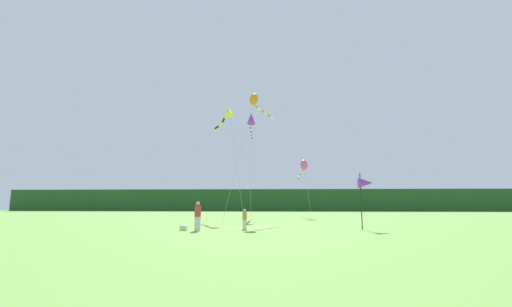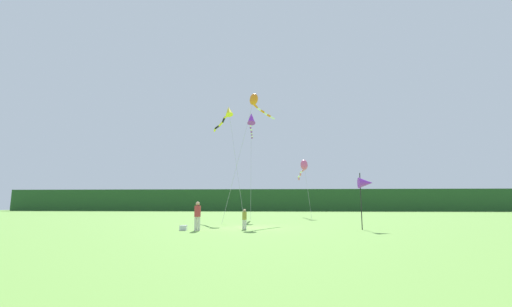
{
  "view_description": "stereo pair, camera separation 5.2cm",
  "coord_description": "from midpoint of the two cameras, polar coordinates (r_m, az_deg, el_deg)",
  "views": [
    {
      "loc": [
        1.7,
        -23.01,
        1.73
      ],
      "look_at": [
        0.0,
        6.0,
        6.08
      ],
      "focal_mm": 22.95,
      "sensor_mm": 36.0,
      "label": 1
    },
    {
      "loc": [
        1.76,
        -23.0,
        1.73
      ],
      "look_at": [
        0.0,
        6.0,
        6.08
      ],
      "focal_mm": 22.95,
      "sensor_mm": 36.0,
      "label": 2
    }
  ],
  "objects": [
    {
      "name": "ground_plane",
      "position": [
        23.14,
        -0.85,
        -12.8
      ],
      "size": [
        120.0,
        120.0,
        0.0
      ],
      "primitive_type": "plane",
      "color": "#6B9E42"
    },
    {
      "name": "distant_treeline",
      "position": [
        68.03,
        2.03,
        -8.13
      ],
      "size": [
        108.0,
        3.65,
        4.38
      ],
      "primitive_type": "cube",
      "color": "#234C23",
      "rests_on": "ground"
    },
    {
      "name": "person_adult",
      "position": [
        20.91,
        -10.1,
        -10.41
      ],
      "size": [
        0.39,
        0.39,
        1.77
      ],
      "color": "silver",
      "rests_on": "ground"
    },
    {
      "name": "person_child",
      "position": [
        21.59,
        -1.96,
        -11.17
      ],
      "size": [
        0.29,
        0.29,
        1.3
      ],
      "color": "silver",
      "rests_on": "ground"
    },
    {
      "name": "cooler_box",
      "position": [
        21.4,
        -12.47,
        -12.54
      ],
      "size": [
        0.41,
        0.36,
        0.31
      ],
      "primitive_type": "cube",
      "color": "silver",
      "rests_on": "ground"
    },
    {
      "name": "banner_flag_pole",
      "position": [
        22.59,
        18.6,
        -4.96
      ],
      "size": [
        0.9,
        0.7,
        3.65
      ],
      "color": "black",
      "rests_on": "ground"
    },
    {
      "name": "kite_orange",
      "position": [
        31.32,
        -0.04,
        8.99
      ],
      "size": [
        4.34,
        6.33,
        11.97
      ],
      "color": "#B2B2B2",
      "rests_on": "ground"
    },
    {
      "name": "kite_purple",
      "position": [
        36.96,
        -0.79,
        5.86
      ],
      "size": [
        1.0,
        8.11,
        11.85
      ],
      "color": "#B2B2B2",
      "rests_on": "ground"
    },
    {
      "name": "kite_rainbow",
      "position": [
        39.07,
        8.31,
        -2.29
      ],
      "size": [
        1.05,
        8.35,
        6.82
      ],
      "color": "#B2B2B2",
      "rests_on": "ground"
    },
    {
      "name": "kite_yellow",
      "position": [
        34.01,
        -5.05,
        6.85
      ],
      "size": [
        4.37,
        8.47,
        11.59
      ],
      "color": "#B2B2B2",
      "rests_on": "ground"
    }
  ]
}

